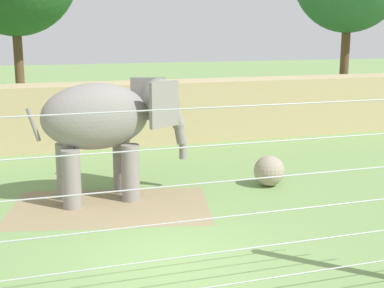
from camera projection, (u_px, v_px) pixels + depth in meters
The scene contains 6 objects.
ground_plane at pixel (169, 263), 9.88m from camera, with size 120.00×120.00×0.00m, color #759956.
dirt_patch at pixel (110, 207), 12.99m from camera, with size 4.79×2.91×0.01m, color #937F5B.
embankment_wall at pixel (92, 115), 19.71m from camera, with size 36.00×1.80×2.31m, color tan.
elephant at pixel (108, 121), 13.29m from camera, with size 4.09×1.82×3.03m.
enrichment_ball at pixel (269, 171), 14.69m from camera, with size 0.85×0.85×0.85m, color gray.
cable_fence at pixel (210, 216), 7.44m from camera, with size 8.98×0.22×3.36m.
Camera 1 is at (-2.40, -8.89, 4.24)m, focal length 49.75 mm.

